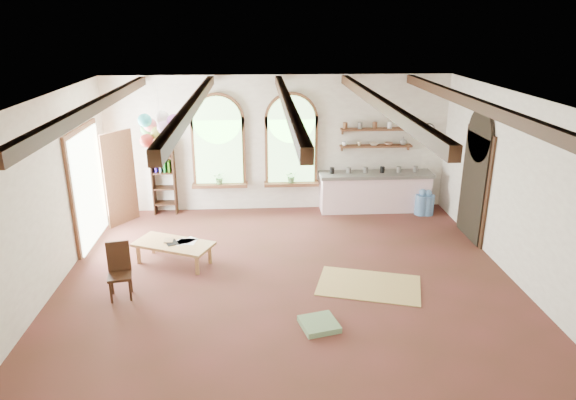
{
  "coord_description": "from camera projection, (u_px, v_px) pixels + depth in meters",
  "views": [
    {
      "loc": [
        -0.49,
        -8.31,
        4.39
      ],
      "look_at": [
        0.05,
        0.6,
        1.23
      ],
      "focal_mm": 32.0,
      "sensor_mm": 36.0,
      "label": 1
    }
  ],
  "objects": [
    {
      "name": "tablet",
      "position": [
        172.0,
        243.0,
        9.62
      ],
      "size": [
        0.3,
        0.34,
        0.01
      ],
      "primitive_type": "cube",
      "rotation": [
        0.0,
        0.0,
        0.42
      ],
      "color": "black",
      "rests_on": "coffee_table"
    },
    {
      "name": "shelf_bowl_a",
      "position": [
        374.0,
        144.0,
        12.09
      ],
      "size": [
        0.22,
        0.22,
        0.05
      ],
      "primitive_type": "imported",
      "color": "beige",
      "rests_on": "wall_shelf_lower"
    },
    {
      "name": "water_jug_b",
      "position": [
        427.0,
        204.0,
        12.1
      ],
      "size": [
        0.32,
        0.32,
        0.61
      ],
      "color": "#537FB2",
      "rests_on": "floor"
    },
    {
      "name": "floor_cushion",
      "position": [
        319.0,
        324.0,
        7.72
      ],
      "size": [
        0.64,
        0.64,
        0.09
      ],
      "primitive_type": "cube",
      "rotation": [
        0.0,
        0.0,
        0.25
      ],
      "color": "#64875D",
      "rests_on": "floor"
    },
    {
      "name": "wall_clock",
      "position": [
        428.0,
        130.0,
        12.13
      ],
      "size": [
        0.32,
        0.04,
        0.32
      ],
      "primitive_type": "cylinder",
      "rotation": [
        1.57,
        0.0,
        0.0
      ],
      "color": "black",
      "rests_on": "wall_back"
    },
    {
      "name": "left_doorway",
      "position": [
        88.0,
        188.0,
        10.4
      ],
      "size": [
        0.1,
        1.9,
        2.5
      ],
      "primitive_type": "cube",
      "color": "brown",
      "rests_on": "floor"
    },
    {
      "name": "table_book",
      "position": [
        164.0,
        241.0,
        9.69
      ],
      "size": [
        0.18,
        0.25,
        0.02
      ],
      "primitive_type": "imported",
      "rotation": [
        0.0,
        0.0,
        0.03
      ],
      "color": "olive",
      "rests_on": "coffee_table"
    },
    {
      "name": "floor_mat",
      "position": [
        369.0,
        285.0,
        8.93
      ],
      "size": [
        1.98,
        1.53,
        0.02
      ],
      "primitive_type": "cube",
      "rotation": [
        0.0,
        0.0,
        -0.28
      ],
      "color": "tan",
      "rests_on": "floor"
    },
    {
      "name": "window_left",
      "position": [
        218.0,
        144.0,
        11.91
      ],
      "size": [
        1.3,
        0.28,
        2.2
      ],
      "color": "brown",
      "rests_on": "floor"
    },
    {
      "name": "shelf_cup_a",
      "position": [
        344.0,
        144.0,
        12.04
      ],
      "size": [
        0.12,
        0.1,
        0.1
      ],
      "primitive_type": "imported",
      "color": "white",
      "rests_on": "wall_shelf_lower"
    },
    {
      "name": "wall_shelf_upper",
      "position": [
        377.0,
        129.0,
        11.97
      ],
      "size": [
        1.7,
        0.24,
        0.04
      ],
      "primitive_type": "cube",
      "color": "brown",
      "rests_on": "wall_back"
    },
    {
      "name": "potted_plant_left",
      "position": [
        220.0,
        178.0,
        12.08
      ],
      "size": [
        0.27,
        0.23,
        0.3
      ],
      "primitive_type": "imported",
      "color": "#598C4C",
      "rests_on": "window_left"
    },
    {
      "name": "side_chair",
      "position": [
        121.0,
        282.0,
        8.5
      ],
      "size": [
        0.44,
        0.44,
        0.94
      ],
      "color": "#351D10",
      "rests_on": "floor"
    },
    {
      "name": "window_right",
      "position": [
        291.0,
        143.0,
        12.01
      ],
      "size": [
        1.3,
        0.28,
        2.2
      ],
      "color": "brown",
      "rests_on": "floor"
    },
    {
      "name": "potted_plant_right",
      "position": [
        292.0,
        177.0,
        12.17
      ],
      "size": [
        0.27,
        0.23,
        0.3
      ],
      "primitive_type": "imported",
      "color": "#598C4C",
      "rests_on": "window_right"
    },
    {
      "name": "ceiling_beams",
      "position": [
        287.0,
        103.0,
        8.28
      ],
      "size": [
        6.2,
        6.8,
        0.18
      ],
      "primitive_type": null,
      "color": "#351D10",
      "rests_on": "ceiling"
    },
    {
      "name": "bookshelf",
      "position": [
        164.0,
        177.0,
        11.98
      ],
      "size": [
        0.53,
        0.32,
        1.8
      ],
      "color": "#351D10",
      "rests_on": "floor"
    },
    {
      "name": "water_jug_a",
      "position": [
        422.0,
        203.0,
        12.11
      ],
      "size": [
        0.32,
        0.32,
        0.63
      ],
      "color": "#537FB2",
      "rests_on": "floor"
    },
    {
      "name": "wall_shelf_lower",
      "position": [
        376.0,
        146.0,
        12.11
      ],
      "size": [
        1.7,
        0.24,
        0.04
      ],
      "primitive_type": "cube",
      "color": "brown",
      "rests_on": "wall_back"
    },
    {
      "name": "floor",
      "position": [
        287.0,
        275.0,
        9.32
      ],
      "size": [
        8.0,
        8.0,
        0.0
      ],
      "primitive_type": "plane",
      "color": "#5B2A25",
      "rests_on": "ground"
    },
    {
      "name": "shelf_bowl_b",
      "position": [
        388.0,
        144.0,
        12.11
      ],
      "size": [
        0.2,
        0.2,
        0.06
      ],
      "primitive_type": "imported",
      "color": "#8C664C",
      "rests_on": "wall_shelf_lower"
    },
    {
      "name": "coffee_table",
      "position": [
        173.0,
        245.0,
        9.64
      ],
      "size": [
        1.62,
        1.21,
        0.42
      ],
      "color": "tan",
      "rests_on": "floor"
    },
    {
      "name": "balloon_cluster",
      "position": [
        160.0,
        128.0,
        10.11
      ],
      "size": [
        0.88,
        0.88,
        1.16
      ],
      "color": "white",
      "rests_on": "floor"
    },
    {
      "name": "shelf_cup_b",
      "position": [
        359.0,
        143.0,
        12.06
      ],
      "size": [
        0.1,
        0.1,
        0.09
      ],
      "primitive_type": "imported",
      "color": "beige",
      "rests_on": "wall_shelf_lower"
    },
    {
      "name": "shelf_vase",
      "position": [
        403.0,
        141.0,
        12.11
      ],
      "size": [
        0.18,
        0.18,
        0.19
      ],
      "primitive_type": "imported",
      "color": "slate",
      "rests_on": "wall_shelf_lower"
    },
    {
      "name": "kitchen_counter",
      "position": [
        375.0,
        191.0,
        12.3
      ],
      "size": [
        2.68,
        0.62,
        0.94
      ],
      "color": "white",
      "rests_on": "floor"
    },
    {
      "name": "right_doorway",
      "position": [
        474.0,
        187.0,
        10.58
      ],
      "size": [
        0.1,
        1.3,
        2.4
      ],
      "primitive_type": "cube",
      "color": "black",
      "rests_on": "floor"
    }
  ]
}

